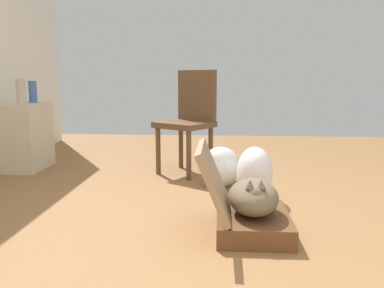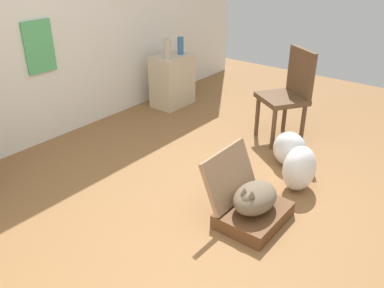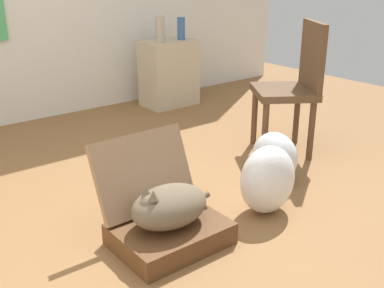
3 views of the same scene
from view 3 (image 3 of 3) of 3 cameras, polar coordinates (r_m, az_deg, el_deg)
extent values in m
plane|color=olive|center=(2.47, -6.03, -10.57)|extent=(7.68, 7.68, 0.00)
cube|color=brown|center=(2.34, -2.69, -10.88)|extent=(0.53, 0.41, 0.11)
cube|color=#9B7756|center=(2.38, -5.92, -3.48)|extent=(0.53, 0.19, 0.39)
ellipsoid|color=brown|center=(2.26, -2.75, -7.59)|extent=(0.40, 0.28, 0.19)
sphere|color=brown|center=(2.19, -5.12, -7.54)|extent=(0.11, 0.11, 0.11)
cone|color=brown|center=(2.13, -4.73, -6.24)|extent=(0.05, 0.05, 0.05)
cone|color=brown|center=(2.18, -5.60, -5.68)|extent=(0.05, 0.05, 0.05)
cylinder|color=brown|center=(2.41, 0.16, -7.13)|extent=(0.20, 0.03, 0.07)
ellipsoid|color=white|center=(2.59, 9.19, -4.31)|extent=(0.34, 0.26, 0.38)
ellipsoid|color=silver|center=(2.97, 10.02, -1.64)|extent=(0.26, 0.31, 0.33)
cube|color=beige|center=(4.58, -2.82, 8.61)|extent=(0.51, 0.33, 0.63)
cylinder|color=#B7AD99|center=(4.40, -3.94, 13.77)|extent=(0.08, 0.08, 0.23)
cylinder|color=#38609E|center=(4.56, -1.33, 13.90)|extent=(0.07, 0.07, 0.21)
cylinder|color=brown|center=(3.58, 7.62, 3.28)|extent=(0.04, 0.04, 0.43)
cylinder|color=brown|center=(3.26, 8.88, 1.42)|extent=(0.04, 0.04, 0.43)
cylinder|color=brown|center=(3.66, 12.64, 3.35)|extent=(0.04, 0.04, 0.43)
cylinder|color=brown|center=(3.35, 14.34, 1.54)|extent=(0.04, 0.04, 0.43)
cube|color=brown|center=(3.39, 11.14, 6.26)|extent=(0.58, 0.59, 0.05)
cube|color=brown|center=(3.39, 14.48, 10.42)|extent=(0.26, 0.37, 0.46)
camera|label=1|loc=(2.12, -64.69, -2.61)|focal=36.90mm
camera|label=2|loc=(1.26, -110.06, 20.73)|focal=37.24mm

